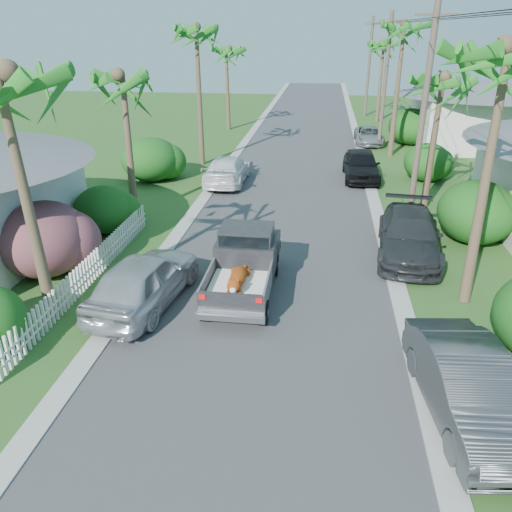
# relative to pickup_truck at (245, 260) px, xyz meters

# --- Properties ---
(ground) EXTENTS (120.00, 120.00, 0.00)m
(ground) POSITION_rel_pickup_truck_xyz_m (0.74, -5.85, -1.01)
(ground) COLOR #355821
(ground) RESTS_ON ground
(road) EXTENTS (8.00, 100.00, 0.02)m
(road) POSITION_rel_pickup_truck_xyz_m (0.74, 19.15, -1.00)
(road) COLOR #38383A
(road) RESTS_ON ground
(curb_left) EXTENTS (0.60, 100.00, 0.06)m
(curb_left) POSITION_rel_pickup_truck_xyz_m (-3.56, 19.15, -0.98)
(curb_left) COLOR #A5A39E
(curb_left) RESTS_ON ground
(curb_right) EXTENTS (0.60, 100.00, 0.06)m
(curb_right) POSITION_rel_pickup_truck_xyz_m (5.04, 19.15, -0.98)
(curb_right) COLOR #A5A39E
(curb_right) RESTS_ON ground
(pickup_truck) EXTENTS (1.98, 5.12, 2.06)m
(pickup_truck) POSITION_rel_pickup_truck_xyz_m (0.00, 0.00, 0.00)
(pickup_truck) COLOR black
(pickup_truck) RESTS_ON ground
(parked_car_rn) EXTENTS (2.21, 4.88, 1.55)m
(parked_car_rn) POSITION_rel_pickup_truck_xyz_m (5.74, -5.41, -0.23)
(parked_car_rn) COLOR #34383A
(parked_car_rn) RESTS_ON ground
(parked_car_rm) EXTENTS (2.82, 5.75, 1.61)m
(parked_car_rm) POSITION_rel_pickup_truck_xyz_m (5.74, 3.41, -0.21)
(parked_car_rm) COLOR #292B2D
(parked_car_rm) RESTS_ON ground
(parked_car_rf) EXTENTS (2.04, 4.86, 1.64)m
(parked_car_rf) POSITION_rel_pickup_truck_xyz_m (4.57, 13.96, -0.19)
(parked_car_rf) COLOR black
(parked_car_rf) RESTS_ON ground
(parked_car_rd) EXTENTS (2.04, 4.39, 1.22)m
(parked_car_rd) POSITION_rel_pickup_truck_xyz_m (5.74, 23.82, -0.40)
(parked_car_rd) COLOR #9C9EA3
(parked_car_rd) RESTS_ON ground
(parked_car_ln) EXTENTS (2.67, 5.20, 1.69)m
(parked_car_ln) POSITION_rel_pickup_truck_xyz_m (-2.93, -1.55, -0.16)
(parked_car_ln) COLOR #BBBDC3
(parked_car_ln) RESTS_ON ground
(parked_car_lf) EXTENTS (2.11, 5.17, 1.50)m
(parked_car_lf) POSITION_rel_pickup_truck_xyz_m (-2.86, 12.09, -0.26)
(parked_car_lf) COLOR white
(parked_car_lf) RESTS_ON ground
(palm_l_a) EXTENTS (4.40, 4.40, 8.20)m
(palm_l_a) POSITION_rel_pickup_truck_xyz_m (-5.46, -2.85, 5.92)
(palm_l_a) COLOR brown
(palm_l_a) RESTS_ON ground
(palm_l_b) EXTENTS (4.40, 4.40, 7.40)m
(palm_l_b) POSITION_rel_pickup_truck_xyz_m (-6.06, 6.15, 5.14)
(palm_l_b) COLOR brown
(palm_l_b) RESTS_ON ground
(palm_l_c) EXTENTS (4.40, 4.40, 9.20)m
(palm_l_c) POSITION_rel_pickup_truck_xyz_m (-5.26, 16.15, 6.90)
(palm_l_c) COLOR brown
(palm_l_c) RESTS_ON ground
(palm_l_d) EXTENTS (4.40, 4.40, 7.70)m
(palm_l_d) POSITION_rel_pickup_truck_xyz_m (-5.76, 28.15, 5.43)
(palm_l_d) COLOR brown
(palm_l_d) RESTS_ON ground
(palm_r_a) EXTENTS (4.40, 4.40, 8.70)m
(palm_r_a) POSITION_rel_pickup_truck_xyz_m (7.04, 0.15, 6.41)
(palm_r_a) COLOR brown
(palm_r_a) RESTS_ON ground
(palm_r_b) EXTENTS (4.40, 4.40, 7.20)m
(palm_r_b) POSITION_rel_pickup_truck_xyz_m (7.34, 9.15, 4.94)
(palm_r_b) COLOR brown
(palm_r_b) RESTS_ON ground
(palm_r_c) EXTENTS (4.40, 4.40, 9.40)m
(palm_r_c) POSITION_rel_pickup_truck_xyz_m (6.94, 20.15, 7.10)
(palm_r_c) COLOR brown
(palm_r_c) RESTS_ON ground
(palm_r_d) EXTENTS (4.40, 4.40, 8.00)m
(palm_r_d) POSITION_rel_pickup_truck_xyz_m (7.24, 34.15, 5.73)
(palm_r_d) COLOR brown
(palm_r_d) RESTS_ON ground
(shrub_l_b) EXTENTS (3.00, 3.30, 2.60)m
(shrub_l_b) POSITION_rel_pickup_truck_xyz_m (-7.06, 0.15, 0.29)
(shrub_l_b) COLOR #AE1863
(shrub_l_b) RESTS_ON ground
(shrub_l_c) EXTENTS (2.40, 2.64, 2.00)m
(shrub_l_c) POSITION_rel_pickup_truck_xyz_m (-6.66, 4.15, -0.01)
(shrub_l_c) COLOR #174012
(shrub_l_c) RESTS_ON ground
(shrub_l_d) EXTENTS (3.20, 3.52, 2.40)m
(shrub_l_d) POSITION_rel_pickup_truck_xyz_m (-7.26, 12.15, 0.19)
(shrub_l_d) COLOR #174012
(shrub_l_d) RESTS_ON ground
(shrub_r_b) EXTENTS (3.00, 3.30, 2.50)m
(shrub_r_b) POSITION_rel_pickup_truck_xyz_m (8.54, 5.15, 0.24)
(shrub_r_b) COLOR #174012
(shrub_r_b) RESTS_ON ground
(shrub_r_c) EXTENTS (2.60, 2.86, 2.10)m
(shrub_r_c) POSITION_rel_pickup_truck_xyz_m (8.24, 14.15, 0.04)
(shrub_r_c) COLOR #174012
(shrub_r_c) RESTS_ON ground
(shrub_r_d) EXTENTS (3.20, 3.52, 2.60)m
(shrub_r_d) POSITION_rel_pickup_truck_xyz_m (8.74, 24.15, 0.29)
(shrub_r_d) COLOR #174012
(shrub_r_d) RESTS_ON ground
(picket_fence) EXTENTS (0.10, 11.00, 1.00)m
(picket_fence) POSITION_rel_pickup_truck_xyz_m (-5.26, -0.35, -0.51)
(picket_fence) COLOR white
(picket_fence) RESTS_ON ground
(house_right_far) EXTENTS (9.00, 8.00, 4.60)m
(house_right_far) POSITION_rel_pickup_truck_xyz_m (13.74, 24.15, 1.11)
(house_right_far) COLOR silver
(house_right_far) RESTS_ON ground
(utility_pole_b) EXTENTS (1.60, 0.26, 9.00)m
(utility_pole_b) POSITION_rel_pickup_truck_xyz_m (6.34, 7.15, 3.59)
(utility_pole_b) COLOR brown
(utility_pole_b) RESTS_ON ground
(utility_pole_c) EXTENTS (1.60, 0.26, 9.00)m
(utility_pole_c) POSITION_rel_pickup_truck_xyz_m (6.34, 22.15, 3.59)
(utility_pole_c) COLOR brown
(utility_pole_c) RESTS_ON ground
(utility_pole_d) EXTENTS (1.60, 0.26, 9.00)m
(utility_pole_d) POSITION_rel_pickup_truck_xyz_m (6.34, 37.15, 3.59)
(utility_pole_d) COLOR brown
(utility_pole_d) RESTS_ON ground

